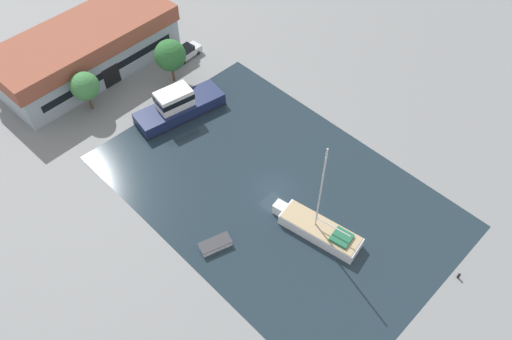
{
  "coord_description": "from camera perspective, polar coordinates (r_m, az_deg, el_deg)",
  "views": [
    {
      "loc": [
        -24.37,
        -21.81,
        42.73
      ],
      "look_at": [
        0.0,
        2.82,
        1.0
      ],
      "focal_mm": 35.0,
      "sensor_mm": 36.0,
      "label": 1
    }
  ],
  "objects": [
    {
      "name": "water_canal",
      "position": [
        53.81,
        2.11,
        -2.32
      ],
      "size": [
        24.62,
        37.57,
        0.01
      ],
      "primitive_type": "cube",
      "color": "#1E2D38",
      "rests_on": "ground"
    },
    {
      "name": "warehouse_building",
      "position": [
        69.82,
        -18.79,
        12.89
      ],
      "size": [
        24.18,
        10.7,
        6.14
      ],
      "rotation": [
        0.0,
        0.0,
        0.04
      ],
      "color": "#99A8B2",
      "rests_on": "ground"
    },
    {
      "name": "quay_tree_by_water",
      "position": [
        63.29,
        -18.97,
        9.04
      ],
      "size": [
        3.45,
        3.45,
        5.35
      ],
      "color": "brown",
      "rests_on": "ground"
    },
    {
      "name": "quay_tree_near_building",
      "position": [
        64.75,
        -9.79,
        12.79
      ],
      "size": [
        3.97,
        3.97,
        6.02
      ],
      "color": "brown",
      "rests_on": "ground"
    },
    {
      "name": "parked_car",
      "position": [
        70.29,
        -7.99,
        13.2
      ],
      "size": [
        4.59,
        2.16,
        1.68
      ],
      "rotation": [
        0.0,
        0.0,
        4.81
      ],
      "color": "silver",
      "rests_on": "ground"
    },
    {
      "name": "sailboat_moored",
      "position": [
        50.38,
        7.16,
        -6.73
      ],
      "size": [
        4.05,
        9.76,
        12.44
      ],
      "rotation": [
        0.0,
        0.0,
        0.18
      ],
      "color": "white",
      "rests_on": "water_canal"
    },
    {
      "name": "small_dinghy",
      "position": [
        49.71,
        -4.67,
        -8.47
      ],
      "size": [
        3.45,
        2.31,
        0.68
      ],
      "rotation": [
        0.0,
        0.0,
        1.26
      ],
      "color": "silver",
      "rests_on": "water_canal"
    },
    {
      "name": "motor_cruiser",
      "position": [
        61.43,
        -8.88,
        7.25
      ],
      "size": [
        11.53,
        5.39,
        3.79
      ],
      "rotation": [
        0.0,
        0.0,
        1.41
      ],
      "color": "#19234C",
      "rests_on": "water_canal"
    },
    {
      "name": "ground_plane",
      "position": [
        53.81,
        2.11,
        -2.32
      ],
      "size": [
        440.0,
        440.0,
        0.0
      ],
      "primitive_type": "plane",
      "color": "gray"
    },
    {
      "name": "mooring_bollard",
      "position": [
        51.52,
        22.17,
        -11.11
      ],
      "size": [
        0.25,
        0.25,
        0.7
      ],
      "color": "black",
      "rests_on": "ground"
    }
  ]
}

